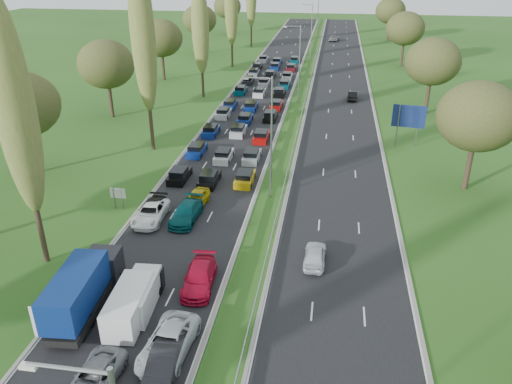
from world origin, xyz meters
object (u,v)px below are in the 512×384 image
at_px(white_van_front, 130,303).
at_px(direction_sign, 409,118).
at_px(near_car_3, 151,210).
at_px(info_sign, 118,195).
at_px(blue_lorry, 84,288).
at_px(white_van_rear, 141,294).
at_px(near_car_2, 151,213).

xyz_separation_m(white_van_front, direction_sign, (21.76, 36.46, 2.48)).
bearing_deg(white_van_front, near_car_3, 100.63).
distance_m(info_sign, direction_sign, 36.15).
distance_m(blue_lorry, white_van_rear, 3.77).
relative_size(blue_lorry, info_sign, 3.96).
bearing_deg(white_van_front, direction_sign, 55.47).
bearing_deg(white_van_front, blue_lorry, 174.31).
relative_size(near_car_3, white_van_rear, 1.03).
relative_size(near_car_3, info_sign, 2.38).
xyz_separation_m(blue_lorry, direction_sign, (25.00, 36.35, 1.73)).
xyz_separation_m(white_van_front, info_sign, (-7.04, 14.73, 0.28)).
bearing_deg(direction_sign, white_van_front, -120.83).
relative_size(blue_lorry, white_van_rear, 1.71).
distance_m(near_car_2, info_sign, 4.26).
distance_m(white_van_front, direction_sign, 42.53).
relative_size(near_car_3, blue_lorry, 0.60).
bearing_deg(info_sign, near_car_3, -20.07).
bearing_deg(near_car_3, white_van_rear, -72.46).
distance_m(near_car_3, info_sign, 3.90).
bearing_deg(info_sign, direction_sign, 37.04).
bearing_deg(blue_lorry, direction_sign, 51.24).
distance_m(blue_lorry, direction_sign, 44.15).
relative_size(white_van_front, direction_sign, 1.01).
bearing_deg(blue_lorry, info_sign, 100.34).
relative_size(near_car_2, info_sign, 2.53).
height_order(near_car_3, white_van_rear, white_van_rear).
distance_m(blue_lorry, info_sign, 15.11).
bearing_deg(white_van_front, white_van_rear, 73.60).
height_order(blue_lorry, direction_sign, direction_sign).
bearing_deg(near_car_3, blue_lorry, -88.51).
bearing_deg(direction_sign, info_sign, -142.96).
bearing_deg(white_van_rear, info_sign, 114.72).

